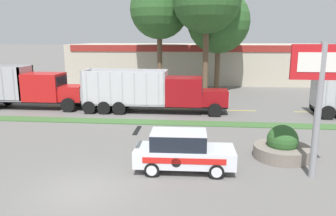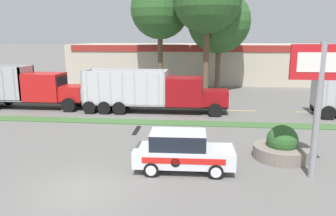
{
  "view_description": "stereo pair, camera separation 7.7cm",
  "coord_description": "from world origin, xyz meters",
  "views": [
    {
      "loc": [
        4.55,
        -11.45,
        5.87
      ],
      "look_at": [
        2.45,
        9.0,
        1.48
      ],
      "focal_mm": 35.0,
      "sensor_mm": 36.0,
      "label": 1
    },
    {
      "loc": [
        4.62,
        -11.44,
        5.87
      ],
      "look_at": [
        2.45,
        9.0,
        1.48
      ],
      "focal_mm": 35.0,
      "sensor_mm": 36.0,
      "label": 2
    }
  ],
  "objects": [
    {
      "name": "ground_plane",
      "position": [
        0.0,
        0.0,
        0.0
      ],
      "size": [
        600.0,
        600.0,
        0.0
      ],
      "primitive_type": "plane",
      "color": "slate"
    },
    {
      "name": "dump_truck_trail",
      "position": [
        1.77,
        14.23,
        1.53
      ],
      "size": [
        11.54,
        2.69,
        3.38
      ],
      "color": "black",
      "rests_on": "ground_plane"
    },
    {
      "name": "tree_behind_left",
      "position": [
        -0.3,
        26.45,
        9.68
      ],
      "size": [
        6.62,
        6.62,
        14.0
      ],
      "color": "brown",
      "rests_on": "ground_plane"
    },
    {
      "name": "store_sign_post",
      "position": [
        9.38,
        2.31,
        4.05
      ],
      "size": [
        2.5,
        0.28,
        5.74
      ],
      "color": "gray",
      "rests_on": "ground_plane"
    },
    {
      "name": "centre_line_3",
      "position": [
        -8.26,
        15.5,
        0.0
      ],
      "size": [
        2.4,
        0.14,
        0.01
      ],
      "primitive_type": "cube",
      "color": "yellow",
      "rests_on": "ground_plane"
    },
    {
      "name": "centre_line_7",
      "position": [
        13.34,
        15.5,
        0.0
      ],
      "size": [
        2.4,
        0.14,
        0.01
      ],
      "primitive_type": "cube",
      "color": "yellow",
      "rests_on": "ground_plane"
    },
    {
      "name": "centre_line_4",
      "position": [
        -2.86,
        15.5,
        0.0
      ],
      "size": [
        2.4,
        0.14,
        0.01
      ],
      "primitive_type": "cube",
      "color": "yellow",
      "rests_on": "ground_plane"
    },
    {
      "name": "tree_behind_right",
      "position": [
        6.3,
        25.96,
        8.33
      ],
      "size": [
        6.88,
        6.88,
        12.82
      ],
      "color": "brown",
      "rests_on": "ground_plane"
    },
    {
      "name": "centre_line_6",
      "position": [
        7.94,
        15.5,
        0.0
      ],
      "size": [
        2.4,
        0.14,
        0.01
      ],
      "primitive_type": "cube",
      "color": "yellow",
      "rests_on": "ground_plane"
    },
    {
      "name": "stone_planter",
      "position": [
        8.62,
        4.57,
        0.57
      ],
      "size": [
        2.77,
        2.77,
        1.68
      ],
      "color": "slate",
      "rests_on": "ground_plane"
    },
    {
      "name": "dump_truck_mid",
      "position": [
        -9.85,
        14.68,
        1.63
      ],
      "size": [
        10.84,
        2.66,
        3.59
      ],
      "color": "black",
      "rests_on": "ground_plane"
    },
    {
      "name": "store_building_backdrop",
      "position": [
        5.06,
        35.51,
        2.55
      ],
      "size": [
        36.3,
        12.1,
        5.09
      ],
      "color": "#BCB29E",
      "rests_on": "ground_plane"
    },
    {
      "name": "centre_line_5",
      "position": [
        2.54,
        15.5,
        0.0
      ],
      "size": [
        2.4,
        0.14,
        0.01
      ],
      "primitive_type": "cube",
      "color": "yellow",
      "rests_on": "ground_plane"
    },
    {
      "name": "grass_verge",
      "position": [
        0.0,
        10.82,
        0.03
      ],
      "size": [
        120.0,
        1.37,
        0.06
      ],
      "primitive_type": "cube",
      "color": "#3D6633",
      "rests_on": "ground_plane"
    },
    {
      "name": "rally_car",
      "position": [
        3.78,
        2.49,
        0.92
      ],
      "size": [
        4.51,
        1.98,
        1.85
      ],
      "color": "silver",
      "rests_on": "ground_plane"
    }
  ]
}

